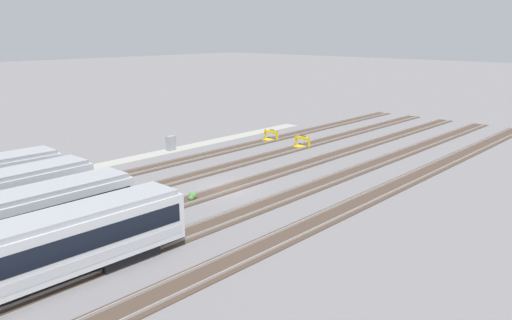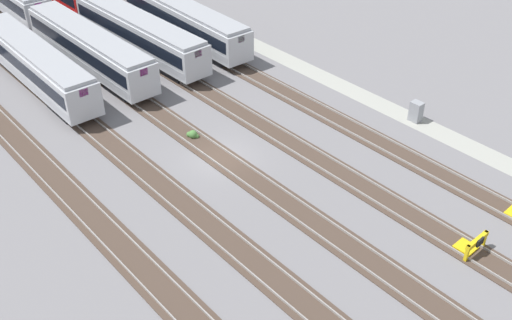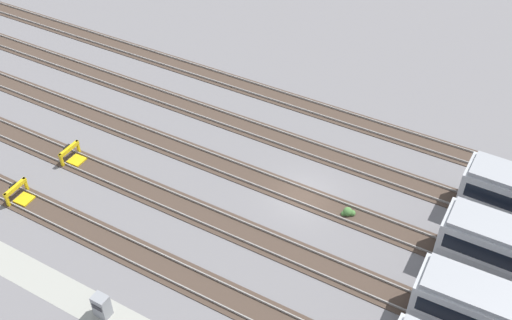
% 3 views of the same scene
% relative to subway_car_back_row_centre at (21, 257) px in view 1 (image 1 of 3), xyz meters
% --- Properties ---
extents(ground_plane, '(400.00, 400.00, 0.00)m').
position_rel_subway_car_back_row_centre_xyz_m(ground_plane, '(-18.60, -4.97, -2.04)').
color(ground_plane, slate).
extents(service_walkway, '(54.00, 2.00, 0.01)m').
position_rel_subway_car_back_row_centre_xyz_m(service_walkway, '(-18.60, -19.43, -2.04)').
color(service_walkway, '#9E9E93').
rests_on(service_walkway, ground).
extents(rail_track_nearest, '(90.00, 2.23, 0.21)m').
position_rel_subway_car_back_row_centre_xyz_m(rail_track_nearest, '(-18.60, -14.94, -2.00)').
color(rail_track_nearest, '#47382D').
rests_on(rail_track_nearest, ground).
extents(rail_track_near_inner, '(90.00, 2.23, 0.21)m').
position_rel_subway_car_back_row_centre_xyz_m(rail_track_near_inner, '(-18.60, -9.95, -2.00)').
color(rail_track_near_inner, '#47382D').
rests_on(rail_track_near_inner, ground).
extents(rail_track_middle, '(90.00, 2.24, 0.21)m').
position_rel_subway_car_back_row_centre_xyz_m(rail_track_middle, '(-18.60, -4.97, -2.00)').
color(rail_track_middle, '#47382D').
rests_on(rail_track_middle, ground).
extents(rail_track_far_inner, '(90.00, 2.23, 0.21)m').
position_rel_subway_car_back_row_centre_xyz_m(rail_track_far_inner, '(-18.60, 0.02, -2.00)').
color(rail_track_far_inner, '#47382D').
rests_on(rail_track_far_inner, ground).
extents(rail_track_farthest, '(90.00, 2.23, 0.21)m').
position_rel_subway_car_back_row_centre_xyz_m(rail_track_farthest, '(-18.60, 5.01, -2.00)').
color(rail_track_farthest, '#47382D').
rests_on(rail_track_farthest, ground).
extents(subway_car_back_row_centre, '(18.03, 3.05, 3.70)m').
position_rel_subway_car_back_row_centre_xyz_m(subway_car_back_row_centre, '(0.00, 0.00, 0.00)').
color(subway_car_back_row_centre, '#B7BABF').
rests_on(subway_car_back_row_centre, ground).
extents(bumper_stop_nearest_track, '(1.38, 2.01, 1.22)m').
position_rel_subway_car_back_row_centre_xyz_m(bumper_stop_nearest_track, '(-35.63, -14.93, -1.53)').
color(bumper_stop_nearest_track, gold).
rests_on(bumper_stop_nearest_track, ground).
extents(bumper_stop_near_inner_track, '(1.35, 2.00, 1.22)m').
position_rel_subway_car_back_row_centre_xyz_m(bumper_stop_near_inner_track, '(-35.32, -9.95, -1.53)').
color(bumper_stop_near_inner_track, gold).
rests_on(bumper_stop_near_inner_track, ground).
extents(electrical_cabinet, '(0.90, 0.73, 1.60)m').
position_rel_subway_car_back_row_centre_xyz_m(electrical_cabinet, '(-24.28, -19.45, -1.24)').
color(electrical_cabinet, gray).
rests_on(electrical_cabinet, ground).
extents(weed_clump, '(0.92, 0.70, 0.64)m').
position_rel_subway_car_back_row_centre_xyz_m(weed_clump, '(-15.09, -5.04, -1.80)').
color(weed_clump, '#4C7F3D').
rests_on(weed_clump, ground).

